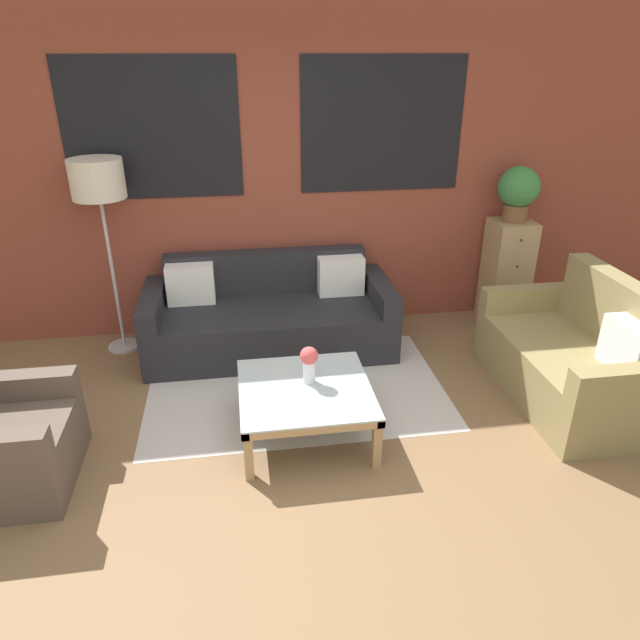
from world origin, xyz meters
TOP-DOWN VIEW (x-y plane):
  - ground_plane at (0.00, 0.00)m, footprint 16.00×16.00m
  - wall_back_brick at (0.00, 2.44)m, footprint 8.40×0.09m
  - rug at (0.04, 1.22)m, footprint 2.26×1.47m
  - couch_dark at (-0.10, 1.95)m, footprint 2.09×0.88m
  - settee_vintage at (2.07, 0.81)m, footprint 0.80×1.47m
  - coffee_table at (0.04, 0.64)m, footprint 0.87×0.87m
  - floor_lamp at (-1.38, 2.13)m, footprint 0.41×0.41m
  - drawer_cabinet at (2.15, 2.18)m, footprint 0.37×0.38m
  - potted_plant at (2.15, 2.18)m, footprint 0.36×0.36m
  - flower_vase at (0.08, 0.71)m, footprint 0.12×0.12m

SIDE VIEW (x-z plane):
  - ground_plane at x=0.00m, z-range 0.00..0.00m
  - rug at x=0.04m, z-range 0.00..0.00m
  - couch_dark at x=-0.10m, z-range -0.11..0.67m
  - settee_vintage at x=2.07m, z-range -0.15..0.77m
  - coffee_table at x=0.04m, z-range 0.13..0.50m
  - drawer_cabinet at x=2.15m, z-range 0.00..0.98m
  - flower_vase at x=0.08m, z-range 0.39..0.65m
  - potted_plant at x=2.15m, z-range 1.01..1.50m
  - wall_back_brick at x=0.00m, z-range 0.01..2.81m
  - floor_lamp at x=-1.38m, z-range 0.60..2.23m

